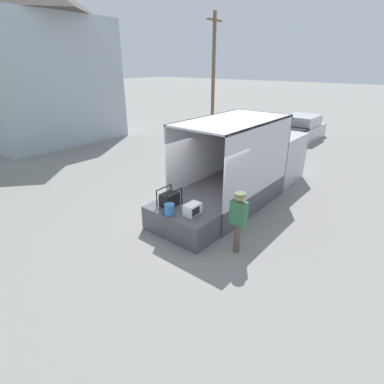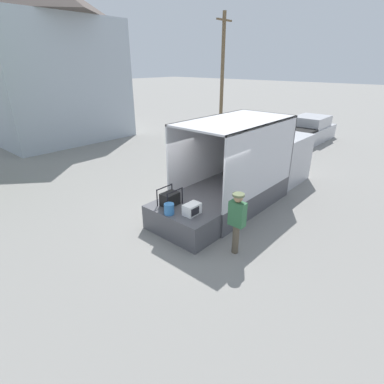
{
  "view_description": "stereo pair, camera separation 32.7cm",
  "coord_description": "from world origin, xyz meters",
  "px_view_note": "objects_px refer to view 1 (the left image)",
  "views": [
    {
      "loc": [
        -6.53,
        -5.32,
        4.83
      ],
      "look_at": [
        -0.28,
        -0.2,
        1.34
      ],
      "focal_mm": 28.0,
      "sensor_mm": 36.0,
      "label": 1
    },
    {
      "loc": [
        -6.32,
        -5.57,
        4.83
      ],
      "look_at": [
        -0.28,
        -0.2,
        1.34
      ],
      "focal_mm": 28.0,
      "sensor_mm": 36.0,
      "label": 2
    }
  ],
  "objects_px": {
    "microwave": "(192,209)",
    "utility_pole": "(213,70)",
    "worker_person": "(238,216)",
    "box_truck": "(254,169)",
    "pickup_truck_silver": "(298,131)",
    "orange_bucket": "(170,209)",
    "portable_generator": "(170,199)"
  },
  "relations": [
    {
      "from": "box_truck",
      "to": "portable_generator",
      "type": "xyz_separation_m",
      "value": [
        -4.41,
        0.5,
        0.09
      ]
    },
    {
      "from": "microwave",
      "to": "portable_generator",
      "type": "xyz_separation_m",
      "value": [
        0.04,
        0.93,
        0.04
      ]
    },
    {
      "from": "pickup_truck_silver",
      "to": "utility_pole",
      "type": "xyz_separation_m",
      "value": [
        0.83,
        7.64,
        3.68
      ]
    },
    {
      "from": "worker_person",
      "to": "utility_pole",
      "type": "xyz_separation_m",
      "value": [
        14.54,
        11.32,
        3.24
      ]
    },
    {
      "from": "orange_bucket",
      "to": "microwave",
      "type": "bearing_deg",
      "value": -49.55
    },
    {
      "from": "orange_bucket",
      "to": "utility_pole",
      "type": "xyz_separation_m",
      "value": [
        15.18,
        9.42,
        3.38
      ]
    },
    {
      "from": "orange_bucket",
      "to": "portable_generator",
      "type": "bearing_deg",
      "value": 42.12
    },
    {
      "from": "microwave",
      "to": "worker_person",
      "type": "bearing_deg",
      "value": -81.28
    },
    {
      "from": "microwave",
      "to": "portable_generator",
      "type": "relative_size",
      "value": 0.76
    },
    {
      "from": "worker_person",
      "to": "utility_pole",
      "type": "height_order",
      "value": "utility_pole"
    },
    {
      "from": "microwave",
      "to": "utility_pole",
      "type": "xyz_separation_m",
      "value": [
        14.75,
        9.92,
        3.38
      ]
    },
    {
      "from": "orange_bucket",
      "to": "worker_person",
      "type": "relative_size",
      "value": 0.18
    },
    {
      "from": "microwave",
      "to": "pickup_truck_silver",
      "type": "bearing_deg",
      "value": 9.31
    },
    {
      "from": "box_truck",
      "to": "worker_person",
      "type": "height_order",
      "value": "box_truck"
    },
    {
      "from": "box_truck",
      "to": "pickup_truck_silver",
      "type": "bearing_deg",
      "value": 11.05
    },
    {
      "from": "box_truck",
      "to": "worker_person",
      "type": "xyz_separation_m",
      "value": [
        -4.23,
        -1.83,
        0.19
      ]
    },
    {
      "from": "box_truck",
      "to": "worker_person",
      "type": "bearing_deg",
      "value": -156.62
    },
    {
      "from": "microwave",
      "to": "portable_generator",
      "type": "height_order",
      "value": "portable_generator"
    },
    {
      "from": "orange_bucket",
      "to": "worker_person",
      "type": "bearing_deg",
      "value": -71.29
    },
    {
      "from": "worker_person",
      "to": "pickup_truck_silver",
      "type": "bearing_deg",
      "value": 15.03
    },
    {
      "from": "box_truck",
      "to": "orange_bucket",
      "type": "distance_m",
      "value": 4.88
    },
    {
      "from": "box_truck",
      "to": "orange_bucket",
      "type": "xyz_separation_m",
      "value": [
        -4.88,
        0.07,
        0.04
      ]
    },
    {
      "from": "microwave",
      "to": "worker_person",
      "type": "xyz_separation_m",
      "value": [
        0.21,
        -1.4,
        0.15
      ]
    },
    {
      "from": "worker_person",
      "to": "orange_bucket",
      "type": "bearing_deg",
      "value": 108.71
    },
    {
      "from": "portable_generator",
      "to": "worker_person",
      "type": "relative_size",
      "value": 0.38
    },
    {
      "from": "worker_person",
      "to": "utility_pole",
      "type": "relative_size",
      "value": 0.21
    },
    {
      "from": "orange_bucket",
      "to": "worker_person",
      "type": "xyz_separation_m",
      "value": [
        0.64,
        -1.9,
        0.15
      ]
    },
    {
      "from": "portable_generator",
      "to": "orange_bucket",
      "type": "height_order",
      "value": "portable_generator"
    },
    {
      "from": "microwave",
      "to": "worker_person",
      "type": "relative_size",
      "value": 0.29
    },
    {
      "from": "worker_person",
      "to": "pickup_truck_silver",
      "type": "relative_size",
      "value": 0.32
    },
    {
      "from": "worker_person",
      "to": "pickup_truck_silver",
      "type": "xyz_separation_m",
      "value": [
        13.71,
        3.68,
        -0.44
      ]
    },
    {
      "from": "orange_bucket",
      "to": "utility_pole",
      "type": "distance_m",
      "value": 18.19
    }
  ]
}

